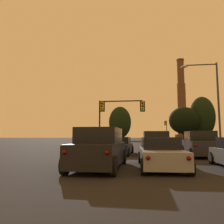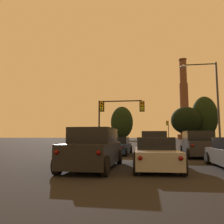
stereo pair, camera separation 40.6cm
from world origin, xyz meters
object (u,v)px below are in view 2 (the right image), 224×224
suv_center_lane_front (153,144)px  traffic_light_overhead_left (114,112)px  suv_left_lane_second (94,149)px  sedan_center_lane_second (155,154)px  street_lamp (212,96)px  sedan_left_lane_front (118,146)px  traffic_light_far_right (168,128)px  suv_right_lane_front (198,144)px  smokestack (184,107)px

suv_center_lane_front → traffic_light_overhead_left: 9.47m
suv_center_lane_front → suv_left_lane_second: (-3.05, -7.18, 0.00)m
sedan_center_lane_second → street_lamp: size_ratio=0.53×
sedan_left_lane_front → traffic_light_far_right: bearing=81.3°
suv_center_lane_front → suv_left_lane_second: bearing=-113.6°
traffic_light_far_right → traffic_light_overhead_left: (-10.13, -37.25, 0.48)m
traffic_light_overhead_left → suv_right_lane_front: bearing=-48.7°
suv_left_lane_second → street_lamp: 16.08m
suv_left_lane_second → traffic_light_overhead_left: 15.43m
sedan_center_lane_second → street_lamp: (6.29, 12.00, 4.81)m
suv_left_lane_second → sedan_center_lane_second: size_ratio=1.04×
suv_center_lane_front → suv_right_lane_front: same height
suv_center_lane_front → suv_right_lane_front: 3.22m
suv_center_lane_front → sedan_center_lane_second: 6.74m
sedan_left_lane_front → traffic_light_overhead_left: size_ratio=0.84×
traffic_light_far_right → suv_center_lane_front: bearing=-97.7°
street_lamp → sedan_center_lane_second: bearing=-117.7°
suv_left_lane_second → street_lamp: size_ratio=0.55×
sedan_center_lane_second → traffic_light_far_right: 52.28m
suv_center_lane_front → traffic_light_overhead_left: size_ratio=0.86×
suv_left_lane_second → street_lamp: bearing=55.3°
suv_left_lane_second → traffic_light_far_right: size_ratio=0.84×
street_lamp → smokestack: (15.09, 96.57, 11.63)m
suv_right_lane_front → sedan_center_lane_second: 7.17m
street_lamp → suv_center_lane_front: bearing=-138.9°
smokestack → sedan_center_lane_second: bearing=-101.1°
suv_left_lane_second → sedan_center_lane_second: bearing=10.5°
sedan_center_lane_second → traffic_light_far_right: traffic_light_far_right is taller
street_lamp → suv_right_lane_front: bearing=-116.6°
traffic_light_overhead_left → street_lamp: 10.50m
suv_left_lane_second → suv_right_lane_front: same height
suv_right_lane_front → sedan_left_lane_front: suv_right_lane_front is taller
suv_left_lane_second → smokestack: smokestack is taller
suv_right_lane_front → suv_center_lane_front: bearing=175.0°
street_lamp → smokestack: 98.43m
traffic_light_far_right → street_lamp: bearing=-90.0°
sedan_center_lane_second → street_lamp: 14.38m
sedan_center_lane_second → traffic_light_far_right: bearing=81.2°
sedan_center_lane_second → sedan_left_lane_front: 8.25m
smokestack → sedan_left_lane_front: bearing=-103.4°
suv_center_lane_front → sedan_center_lane_second: (-0.24, -6.73, -0.23)m
suv_right_lane_front → traffic_light_overhead_left: 11.53m
suv_right_lane_front → traffic_light_overhead_left: (-7.26, 8.25, 3.46)m
street_lamp → traffic_light_far_right: bearing=90.0°
suv_right_lane_front → sedan_center_lane_second: (-3.43, -6.29, -0.23)m
traffic_light_far_right → street_lamp: 39.82m
sedan_center_lane_second → traffic_light_overhead_left: bearing=102.9°
suv_center_lane_front → smokestack: size_ratio=0.11×
smokestack → street_lamp: bearing=-98.9°
sedan_left_lane_front → street_lamp: 10.97m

